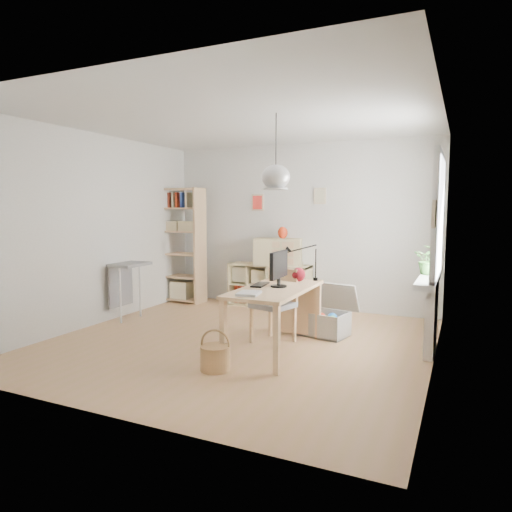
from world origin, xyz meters
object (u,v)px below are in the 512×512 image
at_px(storage_chest, 326,318).
at_px(drawer_chest, 278,252).
at_px(tall_bookshelf, 181,240).
at_px(desk, 275,295).
at_px(cube_shelf, 269,289).
at_px(monitor, 279,267).
at_px(chair, 276,301).

height_order(storage_chest, drawer_chest, drawer_chest).
distance_m(tall_bookshelf, storage_chest, 3.21).
height_order(desk, storage_chest, desk).
xyz_separation_m(cube_shelf, monitor, (1.04, -2.18, 0.68)).
xyz_separation_m(cube_shelf, storage_chest, (1.36, -1.29, -0.09)).
relative_size(tall_bookshelf, monitor, 4.22).
xyz_separation_m(desk, chair, (-0.14, 0.37, -0.14)).
bearing_deg(desk, monitor, 70.28).
xyz_separation_m(tall_bookshelf, drawer_chest, (1.74, 0.24, -0.15)).
bearing_deg(cube_shelf, monitor, -64.43).
distance_m(desk, monitor, 0.33).
bearing_deg(storage_chest, tall_bookshelf, 172.36).
bearing_deg(cube_shelf, tall_bookshelf, -169.81).
xyz_separation_m(cube_shelf, chair, (0.88, -1.86, 0.22)).
bearing_deg(chair, cube_shelf, 130.54).
distance_m(desk, chair, 0.42).
height_order(cube_shelf, drawer_chest, drawer_chest).
bearing_deg(monitor, cube_shelf, 114.44).
bearing_deg(drawer_chest, monitor, -80.14).
distance_m(chair, drawer_chest, 1.99).
distance_m(chair, storage_chest, 0.80).
bearing_deg(monitor, desk, -110.85).
height_order(chair, monitor, monitor).
xyz_separation_m(desk, drawer_chest, (-0.85, 2.19, 0.28)).
relative_size(desk, chair, 1.66).
distance_m(cube_shelf, tall_bookshelf, 1.77).
bearing_deg(tall_bookshelf, chair, -32.82).
height_order(tall_bookshelf, storage_chest, tall_bookshelf).
height_order(cube_shelf, chair, chair).
bearing_deg(monitor, tall_bookshelf, 142.83).
distance_m(cube_shelf, storage_chest, 1.87).
height_order(desk, chair, chair).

